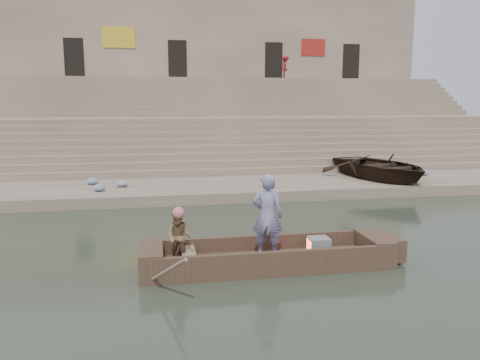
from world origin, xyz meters
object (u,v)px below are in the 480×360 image
object	(u,v)px
rowing_man	(179,237)
television	(318,246)
main_rowboat	(267,262)
pedestrian	(285,67)
beached_rowboat	(380,166)
standing_man	(267,216)

from	to	relation	value
rowing_man	television	world-z (taller)	rowing_man
main_rowboat	rowing_man	xyz separation A→B (m)	(-1.95, -0.04, 0.70)
pedestrian	beached_rowboat	bearing A→B (deg)	-153.30
main_rowboat	rowing_man	size ratio (longest dim) A/B	4.24
main_rowboat	television	bearing A→B (deg)	0.00
main_rowboat	pedestrian	bearing A→B (deg)	73.70
main_rowboat	standing_man	distance (m)	1.05
standing_man	beached_rowboat	bearing A→B (deg)	-108.40
main_rowboat	rowing_man	world-z (taller)	rowing_man
beached_rowboat	pedestrian	distance (m)	14.40
beached_rowboat	television	bearing A→B (deg)	-137.02
standing_man	television	xyz separation A→B (m)	(1.17, -0.08, -0.74)
rowing_man	pedestrian	distance (m)	24.27
main_rowboat	beached_rowboat	xyz separation A→B (m)	(6.98, 8.65, 0.82)
television	beached_rowboat	world-z (taller)	beached_rowboat
rowing_man	pedestrian	world-z (taller)	pedestrian
standing_man	pedestrian	bearing A→B (deg)	-85.61
main_rowboat	beached_rowboat	world-z (taller)	beached_rowboat
rowing_man	beached_rowboat	distance (m)	12.46
rowing_man	television	bearing A→B (deg)	23.00
standing_man	television	bearing A→B (deg)	-163.27
main_rowboat	pedestrian	xyz separation A→B (m)	(6.47, 22.13, 5.87)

